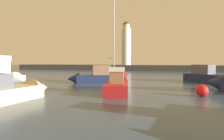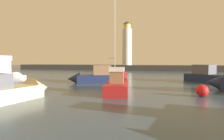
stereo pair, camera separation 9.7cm
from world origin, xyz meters
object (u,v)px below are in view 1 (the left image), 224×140
Objects in this scene: motorboat_0 at (6,76)px; sailboat_moored at (113,73)px; lighthouse at (126,44)px; motorboat_3 at (118,84)px; motorboat_4 at (93,77)px; motorboat_5 at (16,91)px; motorboat_6 at (222,78)px; mooring_buoy at (202,90)px.

sailboat_moored is at bearing 62.92° from motorboat_0.
sailboat_moored is (2.49, -24.04, -7.23)m from lighthouse.
motorboat_3 is (12.50, -0.45, -0.42)m from motorboat_0.
lighthouse is at bearing 95.90° from sailboat_moored.
motorboat_4 is 0.47× the size of sailboat_moored.
motorboat_5 is 0.49× the size of sailboat_moored.
motorboat_0 is 0.90× the size of motorboat_6.
motorboat_4 is at bearing 31.96° from motorboat_0.
motorboat_6 is at bearing 19.80° from motorboat_0.
sailboat_moored is at bearing 106.94° from motorboat_3.
motorboat_4 is (7.98, 4.98, -0.31)m from motorboat_0.
motorboat_6 is (17.65, -30.95, -7.08)m from lighthouse.
sailboat_moored is at bearing 91.27° from motorboat_4.
motorboat_6 is (10.41, 8.70, 0.11)m from motorboat_3.
motorboat_0 is 1.02× the size of motorboat_5.
motorboat_0 is (-5.26, -39.20, -6.76)m from lighthouse.
motorboat_4 reaches higher than motorboat_3.
motorboat_4 is 10.18m from sailboat_moored.
motorboat_5 is at bearing -96.53° from motorboat_4.
mooring_buoy is (11.15, -6.08, -0.25)m from motorboat_4.
mooring_buoy is (6.63, -0.65, -0.15)m from motorboat_3.
motorboat_4 is 15.29m from motorboat_6.
motorboat_4 is (2.71, -34.22, -7.08)m from lighthouse.
motorboat_0 is at bearing -160.20° from motorboat_6.
motorboat_6 is (16.18, 14.16, 0.11)m from motorboat_5.
sailboat_moored is at bearing 155.51° from motorboat_6.
motorboat_6 is at bearing 39.89° from motorboat_3.
lighthouse is 1.73× the size of motorboat_6.
motorboat_3 is at bearing -2.07° from motorboat_0.
mooring_buoy is at bearing -28.60° from motorboat_4.
motorboat_4 is 12.71m from mooring_buoy.
motorboat_5 is at bearing -92.77° from sailboat_moored.
motorboat_0 reaches higher than motorboat_4.
sailboat_moored is (-4.75, 15.61, -0.05)m from motorboat_3.
lighthouse is 35.05m from motorboat_4.
motorboat_6 is 8.44× the size of mooring_buoy.
sailboat_moored is at bearing 124.99° from mooring_buoy.
mooring_buoy is at bearing -112.01° from motorboat_6.
motorboat_3 is 7.95m from motorboat_5.
lighthouse is at bearing 100.35° from motorboat_3.
motorboat_0 is 1.08× the size of motorboat_4.
lighthouse is 40.94m from motorboat_3.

